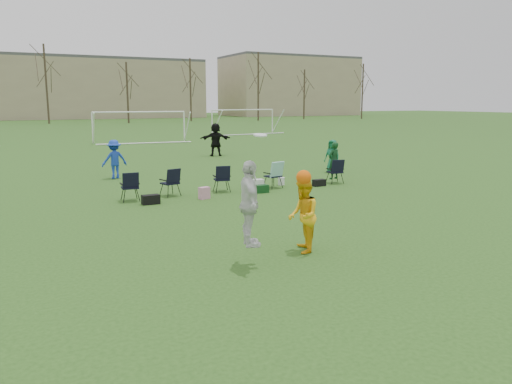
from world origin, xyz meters
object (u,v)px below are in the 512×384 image
fielder_blue (114,159)px  center_contest (279,210)px  goal_right (243,115)px  fielder_black (216,139)px  goal_mid (140,118)px  fielder_green_far (332,156)px

fielder_blue → center_contest: 12.75m
goal_right → fielder_black: bearing=-127.5°
goal_mid → goal_right: size_ratio=1.01×
fielder_blue → fielder_black: (7.18, 6.41, 0.17)m
fielder_blue → goal_right: bearing=-132.3°
fielder_green_far → center_contest: bearing=-67.5°
fielder_black → fielder_green_far: bearing=119.1°
fielder_green_far → goal_right: goal_right is taller
fielder_green_far → goal_right: size_ratio=0.21×
goal_mid → goal_right: bearing=30.6°
fielder_green_far → fielder_black: fielder_black is taller
center_contest → goal_right: 41.20m
fielder_black → center_contest: bearing=87.3°
center_contest → goal_right: size_ratio=0.36×
fielder_black → center_contest: size_ratio=0.75×
goal_right → goal_mid: bearing=-161.4°
fielder_black → fielder_blue: bearing=57.1°
fielder_green_far → fielder_black: bearing=165.8°
fielder_green_far → fielder_black: size_ratio=0.76×
fielder_blue → center_contest: size_ratio=0.62×
fielder_blue → goal_mid: bearing=-113.6°
fielder_black → goal_right: bearing=-104.1°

